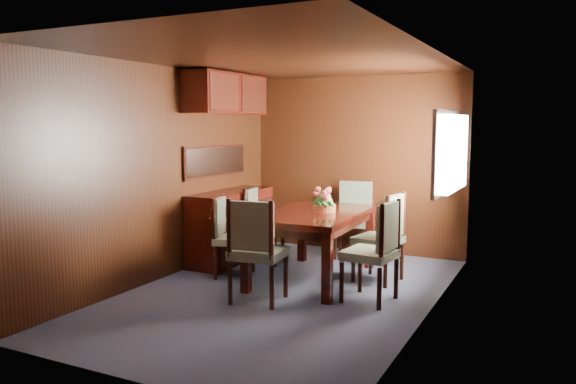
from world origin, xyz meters
The scene contains 11 objects.
ground centered at (0.00, 0.00, 0.00)m, with size 4.50×4.50×0.00m, color #353949.
room_shell centered at (-0.10, 0.33, 1.63)m, with size 3.06×4.52×2.41m.
sideboard centered at (-1.25, 1.00, 0.45)m, with size 0.48×1.40×0.90m, color black.
dining_table centered at (0.06, 0.64, 0.67)m, with size 1.10×1.70×0.78m.
chair_left_near centered at (-0.87, 0.34, 0.51)m, with size 0.54×0.55×0.93m.
chair_left_far centered at (-0.88, 1.07, 0.53)m, with size 0.53×0.54×0.96m.
chair_right_near centered at (0.96, 0.16, 0.57)m, with size 0.51×0.53×1.02m.
chair_right_far centered at (0.82, 0.89, 0.56)m, with size 0.53×0.55×1.01m.
chair_head centered at (-0.09, -0.40, 0.58)m, with size 0.56×0.54×1.05m.
chair_foot centered at (0.09, 1.93, 0.56)m, with size 0.56×0.54×1.01m.
flower_centerpiece centered at (0.17, 0.69, 0.91)m, with size 0.28×0.28×0.28m.
Camera 1 is at (2.57, -5.06, 1.75)m, focal length 35.00 mm.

